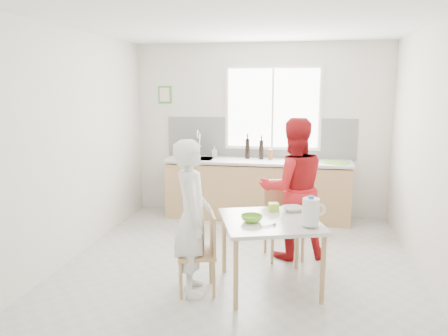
% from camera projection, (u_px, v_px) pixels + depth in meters
% --- Properties ---
extents(ground, '(4.50, 4.50, 0.00)m').
position_uv_depth(ground, '(238.00, 267.00, 4.99)').
color(ground, '#B7B7B2').
rests_on(ground, ground).
extents(room_shell, '(4.50, 4.50, 4.50)m').
position_uv_depth(room_shell, '(239.00, 124.00, 4.68)').
color(room_shell, silver).
rests_on(room_shell, ground).
extents(window, '(1.50, 0.06, 1.30)m').
position_uv_depth(window, '(273.00, 108.00, 6.79)').
color(window, white).
rests_on(window, room_shell).
extents(backsplash, '(3.00, 0.02, 0.65)m').
position_uv_depth(backsplash, '(260.00, 138.00, 6.92)').
color(backsplash, white).
rests_on(backsplash, room_shell).
extents(picture_frame, '(0.22, 0.03, 0.28)m').
position_uv_depth(picture_frame, '(165.00, 95.00, 7.06)').
color(picture_frame, '#489343').
rests_on(picture_frame, room_shell).
extents(kitchen_counter, '(2.84, 0.64, 1.37)m').
position_uv_depth(kitchen_counter, '(257.00, 192.00, 6.79)').
color(kitchen_counter, tan).
rests_on(kitchen_counter, ground).
extents(dining_table, '(1.18, 1.18, 0.73)m').
position_uv_depth(dining_table, '(270.00, 227.00, 4.39)').
color(dining_table, silver).
rests_on(dining_table, ground).
extents(chair_left, '(0.47, 0.47, 0.81)m').
position_uv_depth(chair_left, '(202.00, 249.00, 4.34)').
color(chair_left, tan).
rests_on(chair_left, ground).
extents(chair_far, '(0.53, 0.53, 0.92)m').
position_uv_depth(chair_far, '(283.00, 215.00, 5.26)').
color(chair_far, tan).
rests_on(chair_far, ground).
extents(person_white, '(0.53, 0.65, 1.55)m').
position_uv_depth(person_white, '(192.00, 218.00, 4.27)').
color(person_white, white).
rests_on(person_white, ground).
extents(person_red, '(0.97, 0.86, 1.68)m').
position_uv_depth(person_red, '(293.00, 189.00, 5.18)').
color(person_red, red).
rests_on(person_red, ground).
extents(bowl_green, '(0.27, 0.27, 0.07)m').
position_uv_depth(bowl_green, '(252.00, 218.00, 4.30)').
color(bowl_green, '#6FB82A').
rests_on(bowl_green, dining_table).
extents(bowl_white, '(0.26, 0.26, 0.05)m').
position_uv_depth(bowl_white, '(292.00, 209.00, 4.65)').
color(bowl_white, silver).
rests_on(bowl_white, dining_table).
extents(milk_jug, '(0.22, 0.16, 0.28)m').
position_uv_depth(milk_jug, '(311.00, 211.00, 4.11)').
color(milk_jug, white).
rests_on(milk_jug, dining_table).
extents(green_box, '(0.13, 0.13, 0.09)m').
position_uv_depth(green_box, '(274.00, 207.00, 4.65)').
color(green_box, '#ABD932').
rests_on(green_box, dining_table).
extents(spoon, '(0.13, 0.11, 0.01)m').
position_uv_depth(spoon, '(268.00, 226.00, 4.15)').
color(spoon, '#A5A5AA').
rests_on(spoon, dining_table).
extents(cutting_board, '(0.42, 0.37, 0.01)m').
position_uv_depth(cutting_board, '(336.00, 163.00, 6.44)').
color(cutting_board, '#68B429').
rests_on(cutting_board, kitchen_counter).
extents(wine_bottle_a, '(0.07, 0.07, 0.32)m').
position_uv_depth(wine_bottle_a, '(247.00, 148.00, 6.81)').
color(wine_bottle_a, black).
rests_on(wine_bottle_a, kitchen_counter).
extents(wine_bottle_b, '(0.07, 0.07, 0.30)m').
position_uv_depth(wine_bottle_b, '(261.00, 150.00, 6.75)').
color(wine_bottle_b, black).
rests_on(wine_bottle_b, kitchen_counter).
extents(jar_amber, '(0.06, 0.06, 0.16)m').
position_uv_depth(jar_amber, '(271.00, 155.00, 6.72)').
color(jar_amber, '#965120').
rests_on(jar_amber, kitchen_counter).
extents(soap_bottle, '(0.09, 0.09, 0.17)m').
position_uv_depth(soap_bottle, '(214.00, 152.00, 6.96)').
color(soap_bottle, '#999999').
rests_on(soap_bottle, kitchen_counter).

